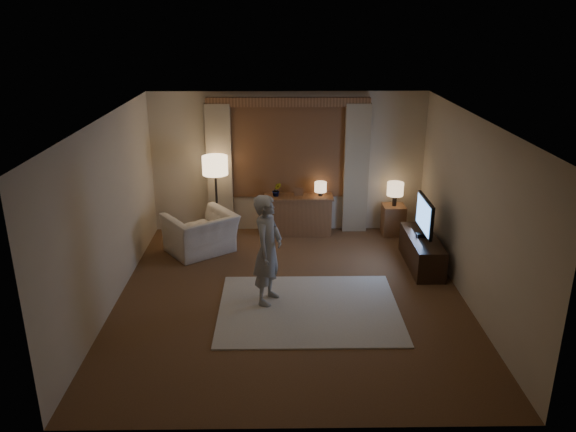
{
  "coord_description": "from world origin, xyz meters",
  "views": [
    {
      "loc": [
        -0.15,
        -7.27,
        3.89
      ],
      "look_at": [
        -0.03,
        0.6,
        1.04
      ],
      "focal_mm": 35.0,
      "sensor_mm": 36.0,
      "label": 1
    }
  ],
  "objects_px": {
    "tv_stand": "(422,251)",
    "side_table": "(393,220)",
    "person": "(268,250)",
    "sideboard": "(298,216)",
    "armchair": "(201,233)"
  },
  "relations": [
    {
      "from": "side_table",
      "to": "person",
      "type": "bearing_deg",
      "value": -131.27
    },
    {
      "from": "side_table",
      "to": "person",
      "type": "distance_m",
      "value": 3.48
    },
    {
      "from": "tv_stand",
      "to": "side_table",
      "type": "bearing_deg",
      "value": 98.2
    },
    {
      "from": "sideboard",
      "to": "side_table",
      "type": "height_order",
      "value": "sideboard"
    },
    {
      "from": "armchair",
      "to": "side_table",
      "type": "bearing_deg",
      "value": 156.87
    },
    {
      "from": "armchair",
      "to": "tv_stand",
      "type": "height_order",
      "value": "armchair"
    },
    {
      "from": "armchair",
      "to": "side_table",
      "type": "xyz_separation_m",
      "value": [
        3.46,
        0.79,
        -0.07
      ]
    },
    {
      "from": "sideboard",
      "to": "person",
      "type": "distance_m",
      "value": 2.73
    },
    {
      "from": "side_table",
      "to": "tv_stand",
      "type": "bearing_deg",
      "value": -81.8
    },
    {
      "from": "side_table",
      "to": "tv_stand",
      "type": "height_order",
      "value": "side_table"
    },
    {
      "from": "tv_stand",
      "to": "sideboard",
      "type": "bearing_deg",
      "value": 143.66
    },
    {
      "from": "person",
      "to": "tv_stand",
      "type": "bearing_deg",
      "value": -43.33
    },
    {
      "from": "sideboard",
      "to": "side_table",
      "type": "distance_m",
      "value": 1.76
    },
    {
      "from": "armchair",
      "to": "side_table",
      "type": "relative_size",
      "value": 1.91
    },
    {
      "from": "side_table",
      "to": "tv_stand",
      "type": "distance_m",
      "value": 1.41
    }
  ]
}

